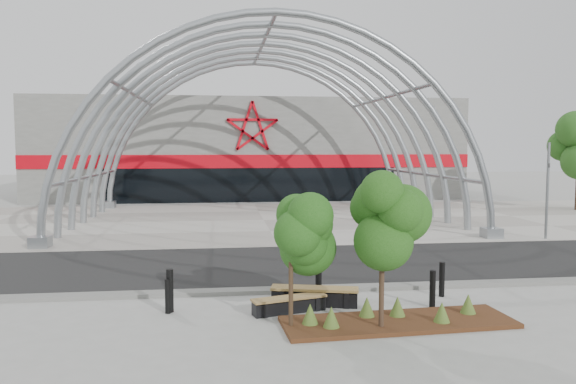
# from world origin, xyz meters

# --- Properties ---
(ground) EXTENTS (140.00, 140.00, 0.00)m
(ground) POSITION_xyz_m (0.00, 0.00, 0.00)
(ground) COLOR gray
(ground) RESTS_ON ground
(road) EXTENTS (140.00, 7.00, 0.02)m
(road) POSITION_xyz_m (0.00, 3.50, 0.01)
(road) COLOR black
(road) RESTS_ON ground
(forecourt) EXTENTS (60.00, 17.00, 0.04)m
(forecourt) POSITION_xyz_m (0.00, 15.50, 0.02)
(forecourt) COLOR gray
(forecourt) RESTS_ON ground
(kerb) EXTENTS (60.00, 0.50, 0.12)m
(kerb) POSITION_xyz_m (0.00, -0.25, 0.06)
(kerb) COLOR #62635E
(kerb) RESTS_ON ground
(arena_building) EXTENTS (34.00, 15.24, 8.00)m
(arena_building) POSITION_xyz_m (0.00, 33.45, 3.99)
(arena_building) COLOR slate
(arena_building) RESTS_ON ground
(vault_canopy) EXTENTS (20.80, 15.80, 20.36)m
(vault_canopy) POSITION_xyz_m (0.00, 15.50, 0.02)
(vault_canopy) COLOR #8E9498
(vault_canopy) RESTS_ON ground
(planting_bed) EXTENTS (5.70, 2.07, 0.59)m
(planting_bed) POSITION_xyz_m (1.68, -3.54, 0.14)
(planting_bed) COLOR #3A1B0D
(planting_bed) RESTS_ON ground
(signal_pole) EXTENTS (0.26, 0.63, 4.44)m
(signal_pole) POSITION_xyz_m (12.35, 7.47, 2.32)
(signal_pole) COLOR slate
(signal_pole) RESTS_ON ground
(street_tree_0) EXTENTS (1.48, 1.48, 3.37)m
(street_tree_0) POSITION_xyz_m (-0.87, -3.65, 2.42)
(street_tree_0) COLOR black
(street_tree_0) RESTS_ON ground
(street_tree_1) EXTENTS (1.52, 1.52, 3.60)m
(street_tree_1) POSITION_xyz_m (1.21, -3.98, 2.58)
(street_tree_1) COLOR #312217
(street_tree_1) RESTS_ON ground
(bench_0) EXTENTS (2.03, 0.97, 0.42)m
(bench_0) POSITION_xyz_m (-0.74, -2.29, 0.20)
(bench_0) COLOR black
(bench_0) RESTS_ON ground
(bench_1) EXTENTS (2.41, 1.07, 0.49)m
(bench_1) POSITION_xyz_m (0.02, -1.72, 0.24)
(bench_1) COLOR black
(bench_1) RESTS_ON ground
(bollard_0) EXTENTS (0.14, 0.14, 0.89)m
(bollard_0) POSITION_xyz_m (-3.85, -1.98, 0.44)
(bollard_0) COLOR black
(bollard_0) RESTS_ON ground
(bollard_1) EXTENTS (0.18, 0.18, 1.12)m
(bollard_1) POSITION_xyz_m (-3.80, -1.87, 0.56)
(bollard_1) COLOR black
(bollard_1) RESTS_ON ground
(bollard_2) EXTENTS (0.18, 0.18, 1.11)m
(bollard_2) POSITION_xyz_m (0.28, -0.86, 0.56)
(bollard_2) COLOR black
(bollard_2) RESTS_ON ground
(bollard_3) EXTENTS (0.16, 0.16, 1.01)m
(bollard_3) POSITION_xyz_m (3.10, -2.32, 0.50)
(bollard_3) COLOR black
(bollard_3) RESTS_ON ground
(bollard_4) EXTENTS (0.16, 0.16, 0.99)m
(bollard_4) POSITION_xyz_m (3.78, -1.29, 0.50)
(bollard_4) COLOR black
(bollard_4) RESTS_ON ground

